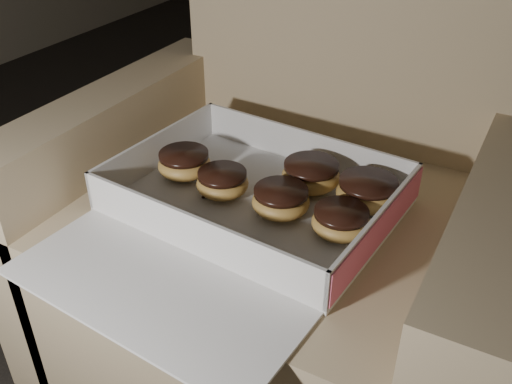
{
  "coord_description": "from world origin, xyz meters",
  "views": [
    {
      "loc": [
        0.27,
        -1.0,
        0.93
      ],
      "look_at": [
        -0.12,
        -0.28,
        0.41
      ],
      "focal_mm": 40.0,
      "sensor_mm": 36.0,
      "label": 1
    }
  ],
  "objects": [
    {
      "name": "floor",
      "position": [
        0.0,
        0.0,
        0.0
      ],
      "size": [
        4.5,
        4.5,
        0.0
      ],
      "primitive_type": "plane",
      "color": "black",
      "rests_on": "ground"
    },
    {
      "name": "armchair",
      "position": [
        -0.1,
        -0.19,
        0.27
      ],
      "size": [
        0.83,
        0.7,
        0.86
      ],
      "color": "tan",
      "rests_on": "floor"
    },
    {
      "name": "bakery_box",
      "position": [
        -0.12,
        -0.33,
        0.4
      ],
      "size": [
        0.49,
        0.56,
        0.08
      ],
      "rotation": [
        0.0,
        0.0,
        -0.09
      ],
      "color": "silver",
      "rests_on": "armchair"
    },
    {
      "name": "donut_a",
      "position": [
        -0.05,
        -0.2,
        0.42
      ],
      "size": [
        0.1,
        0.1,
        0.05
      ],
      "color": "#BE8B42",
      "rests_on": "bakery_box"
    },
    {
      "name": "donut_b",
      "position": [
        -0.18,
        -0.29,
        0.42
      ],
      "size": [
        0.09,
        0.09,
        0.05
      ],
      "color": "#BE8B42",
      "rests_on": "bakery_box"
    },
    {
      "name": "donut_c",
      "position": [
        -0.06,
        -0.29,
        0.42
      ],
      "size": [
        0.1,
        0.1,
        0.05
      ],
      "color": "#BE8B42",
      "rests_on": "bakery_box"
    },
    {
      "name": "donut_d",
      "position": [
        -0.27,
        -0.27,
        0.42
      ],
      "size": [
        0.1,
        0.1,
        0.05
      ],
      "color": "#BE8B42",
      "rests_on": "bakery_box"
    },
    {
      "name": "donut_e",
      "position": [
        0.05,
        -0.21,
        0.42
      ],
      "size": [
        0.1,
        0.1,
        0.05
      ],
      "color": "#BE8B42",
      "rests_on": "bakery_box"
    },
    {
      "name": "donut_f",
      "position": [
        0.04,
        -0.3,
        0.42
      ],
      "size": [
        0.09,
        0.09,
        0.05
      ],
      "color": "#BE8B42",
      "rests_on": "bakery_box"
    },
    {
      "name": "crumb_a",
      "position": [
        0.08,
        -0.39,
        0.4
      ],
      "size": [
        0.01,
        0.01,
        0.0
      ],
      "primitive_type": "ellipsoid",
      "color": "black",
      "rests_on": "bakery_box"
    },
    {
      "name": "crumb_b",
      "position": [
        -0.21,
        -0.4,
        0.4
      ],
      "size": [
        0.01,
        0.01,
        0.0
      ],
      "primitive_type": "ellipsoid",
      "color": "black",
      "rests_on": "bakery_box"
    },
    {
      "name": "crumb_c",
      "position": [
        0.05,
        -0.4,
        0.4
      ],
      "size": [
        0.01,
        0.01,
        0.0
      ],
      "primitive_type": "ellipsoid",
      "color": "black",
      "rests_on": "bakery_box"
    },
    {
      "name": "crumb_d",
      "position": [
        -0.29,
        -0.29,
        0.4
      ],
      "size": [
        0.01,
        0.01,
        0.0
      ],
      "primitive_type": "ellipsoid",
      "color": "black",
      "rests_on": "bakery_box"
    },
    {
      "name": "crumb_e",
      "position": [
        -0.2,
        -0.31,
        0.4
      ],
      "size": [
        0.01,
        0.01,
        0.0
      ],
      "primitive_type": "ellipsoid",
      "color": "black",
      "rests_on": "bakery_box"
    }
  ]
}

